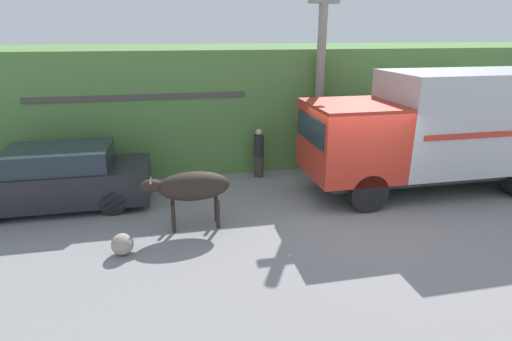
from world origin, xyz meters
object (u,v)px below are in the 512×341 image
Objects in this scene: pedestrian_on_hill at (259,151)px; utility_pole at (320,77)px; roadside_rock at (122,244)px; brown_cow at (192,187)px; parked_suv at (58,179)px; cargo_truck at (445,127)px.

pedestrian_on_hill is 2.94m from utility_pole.
utility_pole is at bearing 36.48° from roadside_rock.
brown_cow is 0.43× the size of parked_suv.
utility_pole is (7.48, 1.37, 2.25)m from parked_suv.
brown_cow is at bearing -142.04° from utility_pole.
pedestrian_on_hill is at bearing 14.31° from parked_suv.
utility_pole is 7.58m from roadside_rock.
roadside_rock is (1.82, -2.82, -0.55)m from parked_suv.
cargo_truck is 5.35m from pedestrian_on_hill.
parked_suv reaches higher than roadside_rock.
utility_pole is 13.06× the size of roadside_rock.
brown_cow is 4.46× the size of roadside_rock.
utility_pole is at bearing -147.23° from pedestrian_on_hill.
parked_suv is at bearing -169.59° from utility_pole.
brown_cow reaches higher than roadside_rock.
parked_suv is at bearing 38.07° from pedestrian_on_hill.
cargo_truck reaches higher than pedestrian_on_hill.
pedestrian_on_hill is (2.21, 3.03, -0.15)m from brown_cow.
pedestrian_on_hill is 0.26× the size of utility_pole.
brown_cow is at bearing 80.20° from pedestrian_on_hill.
brown_cow is 0.34× the size of utility_pole.
parked_suv is 5.64m from pedestrian_on_hill.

